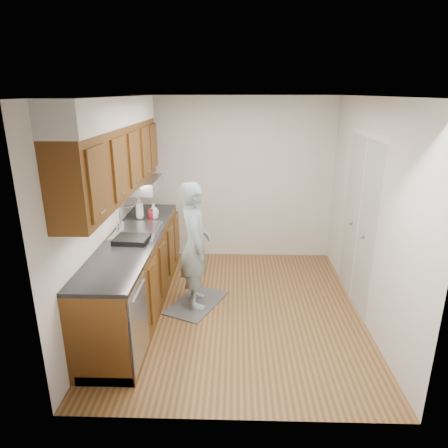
{
  "coord_description": "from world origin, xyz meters",
  "views": [
    {
      "loc": [
        -0.01,
        -4.33,
        2.55
      ],
      "look_at": [
        -0.14,
        0.25,
        1.02
      ],
      "focal_mm": 32.0,
      "sensor_mm": 36.0,
      "label": 1
    }
  ],
  "objects_px": {
    "person": "(195,237)",
    "soap_bottle_b": "(154,212)",
    "soap_bottle_a": "(140,207)",
    "dish_rack": "(132,239)",
    "soap_bottle_c": "(153,210)",
    "soda_can": "(151,214)"
  },
  "relations": [
    {
      "from": "person",
      "to": "soap_bottle_c",
      "type": "bearing_deg",
      "value": 32.43
    },
    {
      "from": "soap_bottle_c",
      "to": "soap_bottle_b",
      "type": "bearing_deg",
      "value": -72.8
    },
    {
      "from": "dish_rack",
      "to": "soap_bottle_b",
      "type": "bearing_deg",
      "value": 89.45
    },
    {
      "from": "soap_bottle_a",
      "to": "soap_bottle_b",
      "type": "xyz_separation_m",
      "value": [
        0.19,
        0.01,
        -0.06
      ]
    },
    {
      "from": "soap_bottle_a",
      "to": "dish_rack",
      "type": "height_order",
      "value": "soap_bottle_a"
    },
    {
      "from": "soap_bottle_a",
      "to": "soda_can",
      "type": "distance_m",
      "value": 0.17
    },
    {
      "from": "dish_rack",
      "to": "person",
      "type": "bearing_deg",
      "value": 27.65
    },
    {
      "from": "dish_rack",
      "to": "soap_bottle_c",
      "type": "bearing_deg",
      "value": 90.75
    },
    {
      "from": "soap_bottle_a",
      "to": "soap_bottle_c",
      "type": "height_order",
      "value": "soap_bottle_a"
    },
    {
      "from": "soap_bottle_a",
      "to": "soap_bottle_b",
      "type": "bearing_deg",
      "value": 1.73
    },
    {
      "from": "soap_bottle_c",
      "to": "soda_can",
      "type": "xyz_separation_m",
      "value": [
        -0.02,
        -0.09,
        -0.03
      ]
    },
    {
      "from": "soap_bottle_a",
      "to": "soap_bottle_c",
      "type": "distance_m",
      "value": 0.19
    },
    {
      "from": "soap_bottle_c",
      "to": "dish_rack",
      "type": "bearing_deg",
      "value": -93.53
    },
    {
      "from": "soda_can",
      "to": "dish_rack",
      "type": "distance_m",
      "value": 0.87
    },
    {
      "from": "person",
      "to": "soap_bottle_c",
      "type": "distance_m",
      "value": 0.92
    },
    {
      "from": "soap_bottle_c",
      "to": "dish_rack",
      "type": "distance_m",
      "value": 0.96
    },
    {
      "from": "soap_bottle_a",
      "to": "soap_bottle_b",
      "type": "height_order",
      "value": "soap_bottle_a"
    },
    {
      "from": "soap_bottle_b",
      "to": "soap_bottle_c",
      "type": "xyz_separation_m",
      "value": [
        -0.02,
        0.06,
        0.01
      ]
    },
    {
      "from": "person",
      "to": "soap_bottle_b",
      "type": "bearing_deg",
      "value": 34.12
    },
    {
      "from": "person",
      "to": "soap_bottle_a",
      "type": "height_order",
      "value": "person"
    },
    {
      "from": "person",
      "to": "soap_bottle_a",
      "type": "xyz_separation_m",
      "value": [
        -0.79,
        0.6,
        0.19
      ]
    },
    {
      "from": "soda_can",
      "to": "dish_rack",
      "type": "bearing_deg",
      "value": -92.34
    }
  ]
}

